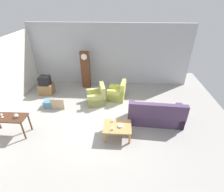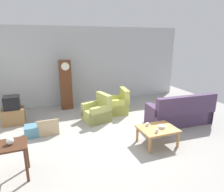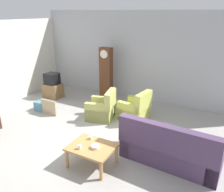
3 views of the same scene
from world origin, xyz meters
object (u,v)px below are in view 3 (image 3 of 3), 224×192
object	(u,v)px
armchair_olive_near	(102,109)
tv_stand_cabinet	(53,90)
coffee_table_wood	(92,149)
grandfather_clock	(106,74)
tv_crt	(52,79)
bowl_white_stacked	(95,147)
couch_floral	(169,149)
cup_blue_rimmed	(91,138)
cup_white_porcelain	(80,147)
storage_box_blue	(42,105)
armchair_olive_far	(135,110)
framed_picture_leaning	(49,107)

from	to	relation	value
armchair_olive_near	tv_stand_cabinet	xyz separation A→B (m)	(-2.66, 0.74, -0.04)
coffee_table_wood	grandfather_clock	size ratio (longest dim) A/B	0.50
tv_crt	bowl_white_stacked	size ratio (longest dim) A/B	2.58
couch_floral	cup_blue_rimmed	distance (m)	1.74
cup_blue_rimmed	bowl_white_stacked	world-z (taller)	cup_blue_rimmed
coffee_table_wood	cup_white_porcelain	world-z (taller)	cup_white_porcelain
cup_blue_rimmed	bowl_white_stacked	size ratio (longest dim) A/B	0.43
armchair_olive_near	cup_white_porcelain	size ratio (longest dim) A/B	10.07
tv_crt	storage_box_blue	world-z (taller)	tv_crt
storage_box_blue	cup_blue_rimmed	size ratio (longest dim) A/B	5.20
armchair_olive_near	armchair_olive_far	size ratio (longest dim) A/B	1.03
framed_picture_leaning	cup_blue_rimmed	world-z (taller)	cup_blue_rimmed
grandfather_clock	framed_picture_leaning	bearing A→B (deg)	-111.93
armchair_olive_far	grandfather_clock	size ratio (longest dim) A/B	0.47
storage_box_blue	armchair_olive_far	bearing A→B (deg)	15.59
couch_floral	grandfather_clock	xyz separation A→B (m)	(-3.23, 2.86, 0.62)
armchair_olive_far	bowl_white_stacked	size ratio (longest dim) A/B	4.95
coffee_table_wood	bowl_white_stacked	distance (m)	0.15
couch_floral	cup_white_porcelain	world-z (taller)	couch_floral
framed_picture_leaning	cup_blue_rimmed	size ratio (longest dim) A/B	7.57
coffee_table_wood	armchair_olive_far	bearing A→B (deg)	91.86
grandfather_clock	framed_picture_leaning	world-z (taller)	grandfather_clock
coffee_table_wood	framed_picture_leaning	world-z (taller)	framed_picture_leaning
couch_floral	tv_stand_cabinet	xyz separation A→B (m)	(-5.11, 1.98, -0.09)
couch_floral	armchair_olive_near	distance (m)	2.75
tv_stand_cabinet	storage_box_blue	bearing A→B (deg)	-64.60
cup_blue_rimmed	armchair_olive_near	bearing A→B (deg)	113.98
coffee_table_wood	grandfather_clock	distance (m)	4.17
tv_stand_cabinet	bowl_white_stacked	world-z (taller)	tv_stand_cabinet
cup_white_porcelain	bowl_white_stacked	xyz separation A→B (m)	(0.27, 0.19, -0.02)
armchair_olive_near	grandfather_clock	xyz separation A→B (m)	(-0.78, 1.62, 0.67)
framed_picture_leaning	cup_blue_rimmed	distance (m)	2.83
coffee_table_wood	framed_picture_leaning	xyz separation A→B (m)	(-2.67, 1.53, -0.15)
couch_floral	cup_white_porcelain	xyz separation A→B (m)	(-1.60, -1.07, 0.16)
armchair_olive_far	tv_crt	world-z (taller)	tv_crt
couch_floral	storage_box_blue	xyz separation A→B (m)	(-4.57, 0.84, -0.20)
tv_stand_cabinet	coffee_table_wood	bearing A→B (deg)	-37.77
couch_floral	armchair_olive_far	size ratio (longest dim) A/B	2.33
armchair_olive_near	cup_white_porcelain	bearing A→B (deg)	-69.80
coffee_table_wood	tv_stand_cabinet	bearing A→B (deg)	142.23
armchair_olive_far	tv_crt	bearing A→B (deg)	175.36
coffee_table_wood	bowl_white_stacked	size ratio (longest dim) A/B	5.17
couch_floral	coffee_table_wood	size ratio (longest dim) A/B	2.24
armchair_olive_far	cup_white_porcelain	bearing A→B (deg)	-91.63
armchair_olive_far	cup_blue_rimmed	bearing A→B (deg)	-92.31
armchair_olive_far	framed_picture_leaning	size ratio (longest dim) A/B	1.53
couch_floral	armchair_olive_far	distance (m)	2.27
couch_floral	grandfather_clock	size ratio (longest dim) A/B	1.11
armchair_olive_far	coffee_table_wood	size ratio (longest dim) A/B	0.96
couch_floral	bowl_white_stacked	world-z (taller)	couch_floral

